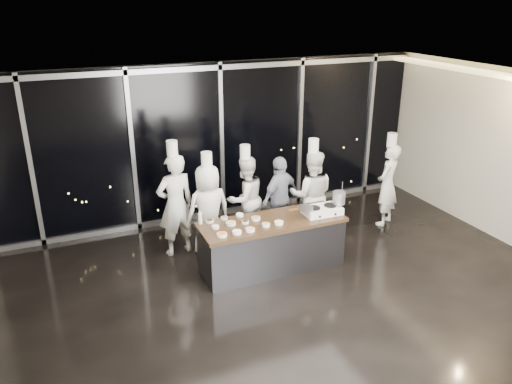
# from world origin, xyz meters

# --- Properties ---
(ground) EXTENTS (9.00, 9.00, 0.00)m
(ground) POSITION_xyz_m (0.00, 0.00, 0.00)
(ground) COLOR black
(ground) RESTS_ON ground
(room_shell) EXTENTS (9.02, 7.02, 3.21)m
(room_shell) POSITION_xyz_m (0.18, 0.00, 2.25)
(room_shell) COLOR #BEB7A2
(room_shell) RESTS_ON ground
(window_wall) EXTENTS (8.90, 0.11, 3.20)m
(window_wall) POSITION_xyz_m (0.00, 3.43, 1.60)
(window_wall) COLOR black
(window_wall) RESTS_ON ground
(demo_counter) EXTENTS (2.46, 0.86, 0.90)m
(demo_counter) POSITION_xyz_m (0.00, 0.90, 0.45)
(demo_counter) COLOR #3B3A3F
(demo_counter) RESTS_ON ground
(stove) EXTENTS (0.65, 0.43, 0.14)m
(stove) POSITION_xyz_m (0.90, 0.82, 0.96)
(stove) COLOR white
(stove) RESTS_ON demo_counter
(frying_pan) EXTENTS (0.46, 0.27, 0.04)m
(frying_pan) POSITION_xyz_m (0.57, 0.81, 1.06)
(frying_pan) COLOR gray
(frying_pan) RESTS_ON stove
(stock_pot) EXTENTS (0.22, 0.22, 0.21)m
(stock_pot) POSITION_xyz_m (1.22, 0.81, 1.15)
(stock_pot) COLOR #A8A8AA
(stock_pot) RESTS_ON stove
(prep_bowls) EXTENTS (1.17, 0.74, 0.05)m
(prep_bowls) POSITION_xyz_m (-0.56, 0.91, 0.93)
(prep_bowls) COLOR white
(prep_bowls) RESTS_ON demo_counter
(squeeze_bottle) EXTENTS (0.07, 0.07, 0.25)m
(squeeze_bottle) POSITION_xyz_m (-1.14, 1.24, 1.02)
(squeeze_bottle) COLOR silver
(squeeze_bottle) RESTS_ON demo_counter
(chef_far_left) EXTENTS (0.75, 0.56, 2.11)m
(chef_far_left) POSITION_xyz_m (-1.34, 2.08, 0.96)
(chef_far_left) COLOR silver
(chef_far_left) RESTS_ON ground
(chef_left) EXTENTS (0.87, 0.62, 1.91)m
(chef_left) POSITION_xyz_m (-0.80, 1.87, 0.85)
(chef_left) COLOR silver
(chef_left) RESTS_ON ground
(chef_center) EXTENTS (0.93, 0.81, 1.87)m
(chef_center) POSITION_xyz_m (0.02, 2.15, 0.83)
(chef_center) COLOR silver
(chef_center) RESTS_ON ground
(guest) EXTENTS (1.03, 0.76, 1.63)m
(guest) POSITION_xyz_m (0.66, 1.96, 0.81)
(guest) COLOR #141B38
(guest) RESTS_ON ground
(chef_right) EXTENTS (1.04, 0.95, 1.97)m
(chef_right) POSITION_xyz_m (1.20, 1.72, 0.88)
(chef_right) COLOR silver
(chef_right) RESTS_ON ground
(chef_side) EXTENTS (0.73, 0.67, 1.91)m
(chef_side) POSITION_xyz_m (2.90, 1.66, 0.86)
(chef_side) COLOR silver
(chef_side) RESTS_ON ground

